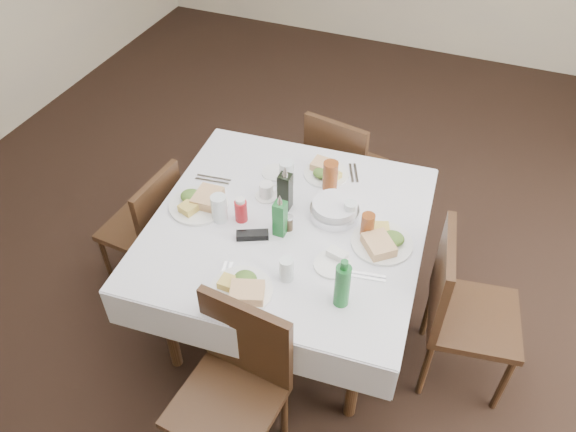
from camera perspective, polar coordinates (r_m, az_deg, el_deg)
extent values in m
plane|color=black|center=(3.47, 2.99, -8.37)|extent=(7.00, 7.00, 0.00)
cylinder|color=black|center=(2.97, -12.08, -10.60)|extent=(0.06, 0.06, 0.72)
cylinder|color=black|center=(3.55, -5.15, 1.39)|extent=(0.06, 0.06, 0.72)
cylinder|color=black|center=(2.76, 6.78, -15.67)|extent=(0.06, 0.06, 0.72)
cylinder|color=black|center=(3.37, 10.37, -1.94)|extent=(0.06, 0.06, 0.72)
cube|color=black|center=(2.83, -0.04, -1.14)|extent=(1.30, 1.30, 0.03)
cube|color=silver|center=(2.82, -0.04, -0.84)|extent=(1.43, 1.43, 0.01)
cube|color=silver|center=(3.38, 3.39, 5.33)|extent=(1.33, 0.11, 0.22)
cube|color=silver|center=(2.50, -4.79, -12.87)|extent=(1.33, 0.11, 0.22)
cube|color=silver|center=(2.83, 13.01, -5.25)|extent=(0.11, 1.33, 0.22)
cube|color=silver|center=(3.10, -11.86, 0.30)|extent=(0.11, 1.33, 0.22)
cube|color=black|center=(3.72, 5.95, 4.95)|extent=(0.48, 0.48, 0.04)
cube|color=black|center=(3.45, 4.74, 6.29)|extent=(0.42, 0.11, 0.45)
cylinder|color=black|center=(3.93, 9.27, 2.97)|extent=(0.03, 0.03, 0.42)
cylinder|color=black|center=(3.68, 6.86, -0.05)|extent=(0.03, 0.03, 0.42)
cylinder|color=black|center=(4.04, 4.69, 4.76)|extent=(0.03, 0.03, 0.42)
cylinder|color=black|center=(3.80, 2.06, 1.94)|extent=(0.03, 0.03, 0.42)
cube|color=black|center=(2.59, -6.29, -18.57)|extent=(0.47, 0.47, 0.04)
cube|color=black|center=(2.47, -4.24, -12.48)|extent=(0.43, 0.08, 0.47)
cylinder|color=black|center=(2.91, -7.15, -16.23)|extent=(0.04, 0.04, 0.44)
cylinder|color=black|center=(2.81, -0.38, -19.38)|extent=(0.04, 0.04, 0.44)
cube|color=black|center=(2.96, 18.35, -9.80)|extent=(0.50, 0.50, 0.04)
cube|color=black|center=(2.75, 15.34, -6.22)|extent=(0.11, 0.44, 0.48)
cylinder|color=black|center=(3.07, 21.05, -15.57)|extent=(0.04, 0.04, 0.45)
cylinder|color=black|center=(3.00, 13.78, -14.78)|extent=(0.04, 0.04, 0.45)
cylinder|color=black|center=(3.29, 20.73, -9.99)|extent=(0.04, 0.04, 0.45)
cylinder|color=black|center=(3.23, 14.10, -9.14)|extent=(0.04, 0.04, 0.45)
cube|color=black|center=(3.42, -14.76, -1.14)|extent=(0.42, 0.42, 0.04)
cube|color=black|center=(3.18, -12.90, 0.62)|extent=(0.06, 0.39, 0.43)
cylinder|color=black|center=(3.73, -14.74, -0.92)|extent=(0.03, 0.03, 0.40)
cylinder|color=black|center=(3.56, -10.43, -2.59)|extent=(0.03, 0.03, 0.40)
cylinder|color=black|center=(3.57, -17.96, -4.31)|extent=(0.03, 0.03, 0.40)
cylinder|color=black|center=(3.39, -13.59, -6.25)|extent=(0.03, 0.03, 0.40)
cylinder|color=white|center=(3.11, 3.92, 4.31)|extent=(0.25, 0.25, 0.01)
cube|color=tan|center=(3.12, 3.68, 5.16)|extent=(0.14, 0.11, 0.04)
cube|color=gold|center=(3.07, 4.56, 4.25)|extent=(0.10, 0.09, 0.03)
ellipsoid|color=#355A1C|center=(3.07, 3.40, 4.38)|extent=(0.09, 0.08, 0.04)
cylinder|color=white|center=(2.52, -4.79, -7.57)|extent=(0.29, 0.29, 0.01)
cube|color=tan|center=(2.47, -4.17, -7.76)|extent=(0.18, 0.16, 0.05)
cube|color=gold|center=(2.51, -5.91, -6.81)|extent=(0.10, 0.08, 0.04)
ellipsoid|color=#355A1C|center=(2.52, -4.35, -6.35)|extent=(0.11, 0.10, 0.05)
cylinder|color=white|center=(2.74, 9.50, -2.71)|extent=(0.30, 0.30, 0.02)
cube|color=tan|center=(2.68, 9.20, -2.89)|extent=(0.19, 0.20, 0.05)
cube|color=gold|center=(2.76, 9.46, -1.49)|extent=(0.11, 0.12, 0.04)
ellipsoid|color=#355A1C|center=(2.73, 10.62, -2.24)|extent=(0.11, 0.10, 0.05)
cylinder|color=white|center=(2.94, -9.05, 1.10)|extent=(0.31, 0.31, 0.02)
cube|color=tan|center=(2.92, -8.18, 1.87)|extent=(0.13, 0.16, 0.05)
cube|color=gold|center=(2.89, -9.92, 0.93)|extent=(0.11, 0.12, 0.04)
ellipsoid|color=#355A1C|center=(2.95, -9.81, 2.01)|extent=(0.11, 0.10, 0.05)
cylinder|color=white|center=(3.11, -1.32, 4.44)|extent=(0.15, 0.15, 0.01)
cylinder|color=white|center=(2.62, 4.53, -4.94)|extent=(0.18, 0.18, 0.01)
cylinder|color=silver|center=(3.00, -0.14, 4.35)|extent=(0.08, 0.08, 0.14)
cylinder|color=silver|center=(2.52, -0.16, -5.42)|extent=(0.07, 0.07, 0.12)
cylinder|color=silver|center=(2.80, 6.31, 0.40)|extent=(0.06, 0.06, 0.12)
cylinder|color=silver|center=(2.81, -7.00, 0.79)|extent=(0.08, 0.08, 0.15)
cylinder|color=brown|center=(2.97, 4.32, 4.10)|extent=(0.08, 0.08, 0.17)
cylinder|color=brown|center=(2.73, 8.07, -1.00)|extent=(0.07, 0.07, 0.14)
cylinder|color=silver|center=(2.85, 4.73, 0.39)|extent=(0.25, 0.25, 0.05)
cylinder|color=silver|center=(2.82, 4.77, 0.92)|extent=(0.23, 0.23, 0.05)
cube|color=black|center=(2.83, -0.30, 2.50)|extent=(0.06, 0.06, 0.21)
cone|color=silver|center=(2.75, -0.31, 4.60)|extent=(0.03, 0.03, 0.06)
cube|color=#186328|center=(2.70, -0.82, -0.26)|extent=(0.06, 0.06, 0.19)
cone|color=silver|center=(2.61, -0.84, 1.71)|extent=(0.03, 0.03, 0.05)
cylinder|color=red|center=(2.80, -4.79, 0.52)|extent=(0.06, 0.06, 0.12)
cylinder|color=white|center=(2.76, -4.88, 1.57)|extent=(0.05, 0.05, 0.02)
cylinder|color=white|center=(2.74, -0.65, -1.19)|extent=(0.03, 0.03, 0.07)
cylinder|color=silver|center=(2.72, -0.65, -0.60)|extent=(0.03, 0.03, 0.01)
cylinder|color=#433524|center=(2.76, 0.10, -0.81)|extent=(0.04, 0.04, 0.07)
cylinder|color=silver|center=(2.73, 0.10, -0.15)|extent=(0.04, 0.04, 0.01)
cylinder|color=white|center=(2.96, -2.20, 2.04)|extent=(0.12, 0.12, 0.01)
cylinder|color=white|center=(2.93, -2.22, 2.68)|extent=(0.07, 0.07, 0.08)
cylinder|color=black|center=(2.91, -2.24, 3.09)|extent=(0.06, 0.06, 0.01)
torus|color=white|center=(2.94, -1.36, 2.85)|extent=(0.05, 0.04, 0.05)
cube|color=black|center=(2.73, -3.63, -1.95)|extent=(0.16, 0.11, 0.03)
cylinder|color=#186328|center=(2.40, 5.53, -7.06)|extent=(0.07, 0.07, 0.22)
cylinder|color=#186328|center=(2.30, 5.75, -4.97)|extent=(0.03, 0.03, 0.04)
cube|color=white|center=(2.64, 5.00, -3.94)|extent=(0.10, 0.07, 0.05)
cube|color=pink|center=(2.63, 5.01, -3.83)|extent=(0.08, 0.05, 0.02)
cube|color=silver|center=(3.13, 6.45, 4.34)|extent=(0.08, 0.16, 0.01)
cube|color=silver|center=(3.13, 6.92, 4.34)|extent=(0.08, 0.16, 0.01)
cube|color=silver|center=(2.58, -6.15, -6.09)|extent=(0.05, 0.17, 0.01)
cube|color=silver|center=(2.59, -6.73, -6.01)|extent=(0.05, 0.17, 0.01)
cube|color=silver|center=(2.58, 8.17, -6.29)|extent=(0.16, 0.04, 0.01)
cube|color=silver|center=(2.60, 8.23, -5.89)|extent=(0.16, 0.04, 0.01)
cube|color=silver|center=(3.10, -7.53, 3.84)|extent=(0.19, 0.04, 0.01)
cube|color=silver|center=(3.08, -7.72, 3.49)|extent=(0.19, 0.04, 0.01)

